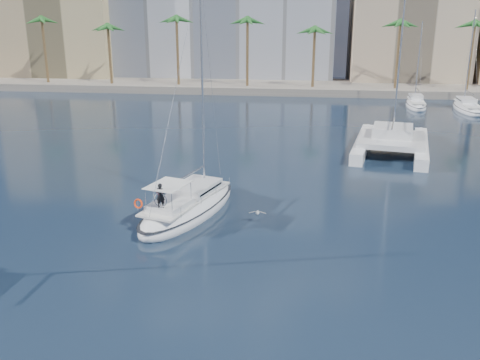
# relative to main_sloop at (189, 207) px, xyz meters

# --- Properties ---
(ground) EXTENTS (160.00, 160.00, 0.00)m
(ground) POSITION_rel_main_sloop_xyz_m (3.19, -2.28, -0.52)
(ground) COLOR black
(ground) RESTS_ON ground
(quay) EXTENTS (120.00, 14.00, 1.20)m
(quay) POSITION_rel_main_sloop_xyz_m (3.19, 58.72, 0.08)
(quay) COLOR gray
(quay) RESTS_ON ground
(building_modern) EXTENTS (42.00, 16.00, 28.00)m
(building_modern) POSITION_rel_main_sloop_xyz_m (-8.81, 70.72, 13.48)
(building_modern) COLOR silver
(building_modern) RESTS_ON ground
(building_tan_left) EXTENTS (22.00, 14.00, 22.00)m
(building_tan_left) POSITION_rel_main_sloop_xyz_m (-38.81, 66.72, 10.48)
(building_tan_left) COLOR tan
(building_tan_left) RESTS_ON ground
(building_beige) EXTENTS (20.00, 14.00, 20.00)m
(building_beige) POSITION_rel_main_sloop_xyz_m (25.19, 67.72, 9.48)
(building_beige) COLOR tan
(building_beige) RESTS_ON ground
(palm_left) EXTENTS (3.60, 3.60, 12.30)m
(palm_left) POSITION_rel_main_sloop_xyz_m (-30.81, 54.72, 9.77)
(palm_left) COLOR brown
(palm_left) RESTS_ON ground
(palm_centre) EXTENTS (3.60, 3.60, 12.30)m
(palm_centre) POSITION_rel_main_sloop_xyz_m (3.19, 54.72, 9.77)
(palm_centre) COLOR brown
(palm_centre) RESTS_ON ground
(main_sloop) EXTENTS (6.71, 11.75, 16.63)m
(main_sloop) POSITION_rel_main_sloop_xyz_m (0.00, 0.00, 0.00)
(main_sloop) COLOR white
(main_sloop) RESTS_ON ground
(catamaran) EXTENTS (9.04, 14.44, 19.43)m
(catamaran) POSITION_rel_main_sloop_xyz_m (16.12, 18.83, 0.66)
(catamaran) COLOR white
(catamaran) RESTS_ON ground
(seagull) EXTENTS (1.14, 0.49, 0.21)m
(seagull) POSITION_rel_main_sloop_xyz_m (4.80, -0.95, 0.17)
(seagull) COLOR silver
(seagull) RESTS_ON ground
(moored_yacht_a) EXTENTS (3.37, 9.52, 11.90)m
(moored_yacht_a) POSITION_rel_main_sloop_xyz_m (23.19, 44.72, -0.52)
(moored_yacht_a) COLOR white
(moored_yacht_a) RESTS_ON ground
(moored_yacht_b) EXTENTS (3.32, 10.83, 13.72)m
(moored_yacht_b) POSITION_rel_main_sloop_xyz_m (29.69, 42.72, -0.52)
(moored_yacht_b) COLOR white
(moored_yacht_b) RESTS_ON ground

